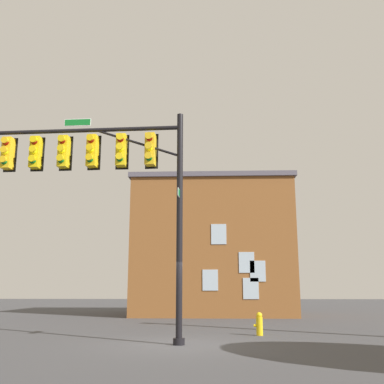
{
  "coord_description": "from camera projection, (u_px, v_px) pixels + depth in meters",
  "views": [
    {
      "loc": [
        -0.98,
        14.39,
        1.69
      ],
      "look_at": [
        -0.41,
        0.2,
        4.73
      ],
      "focal_mm": 42.27,
      "sensor_mm": 36.0,
      "label": 1
    }
  ],
  "objects": [
    {
      "name": "signal_pole_assembly",
      "position": [
        98.0,
        164.0,
        15.16
      ],
      "size": [
        6.66,
        0.99,
        7.46
      ],
      "color": "black",
      "rests_on": "ground_plane"
    },
    {
      "name": "ground_plane",
      "position": [
        179.0,
        345.0,
        13.75
      ],
      "size": [
        120.0,
        120.0,
        0.0
      ],
      "primitive_type": "plane",
      "color": "#403F42"
    },
    {
      "name": "fire_hydrant",
      "position": [
        259.0,
        324.0,
        16.56
      ],
      "size": [
        0.33,
        0.24,
        0.83
      ],
      "color": "gold",
      "rests_on": "ground_plane"
    },
    {
      "name": "brick_building",
      "position": [
        212.0,
        248.0,
        30.28
      ],
      "size": [
        10.27,
        7.73,
        8.66
      ],
      "color": "brown",
      "rests_on": "ground_plane"
    }
  ]
}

